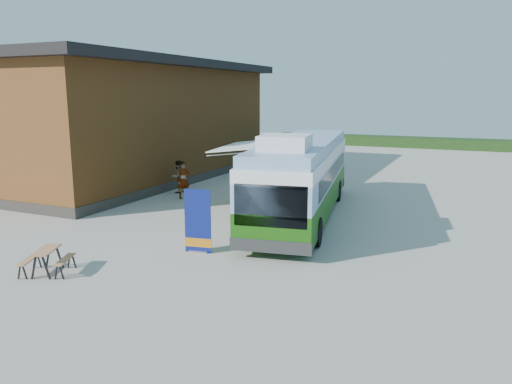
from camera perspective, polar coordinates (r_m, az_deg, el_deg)
The scene contains 10 objects.
ground at distance 19.52m, azimuth -6.05°, elevation -5.09°, with size 100.00×100.00×0.00m, color #BCB7AD.
barn at distance 33.00m, azimuth -13.21°, elevation 7.64°, with size 9.60×21.20×7.50m.
hedge at distance 54.37m, azimuth 22.76°, elevation 5.07°, with size 40.00×3.00×1.00m, color #264419.
bus at distance 22.19m, azimuth 5.30°, elevation 1.94°, with size 4.97×13.27×3.99m.
awning at distance 23.39m, azimuth -0.09°, elevation 4.91°, with size 3.73×5.19×0.56m.
banner at distance 17.39m, azimuth -6.66°, elevation -3.99°, with size 0.97×0.29×2.25m.
picnic_table at distance 16.67m, azimuth -22.81°, elevation -6.70°, with size 1.73×1.65×0.77m.
person_a at distance 26.52m, azimuth -8.29°, elevation 1.36°, with size 0.72×0.47×1.97m, color #999999.
person_b at distance 28.10m, azimuth -8.87°, elevation 1.74°, with size 0.88×0.69×1.82m, color #999999.
slurry_tanker at distance 36.67m, azimuth 5.45°, elevation 4.49°, with size 3.16×5.40×2.12m.
Camera 1 is at (9.57, -16.12, 5.44)m, focal length 35.00 mm.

